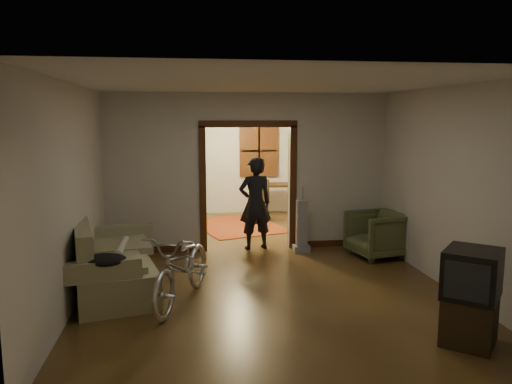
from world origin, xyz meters
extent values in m
cube|color=#3F2B14|center=(0.00, 0.00, 0.00)|extent=(5.00, 8.50, 0.01)
cube|color=white|center=(0.00, 0.00, 2.80)|extent=(5.00, 8.50, 0.01)
cube|color=beige|center=(0.00, 4.25, 1.40)|extent=(5.00, 0.02, 2.80)
cube|color=beige|center=(-2.50, 0.00, 1.40)|extent=(0.02, 8.50, 2.80)
cube|color=beige|center=(2.50, 0.00, 1.40)|extent=(0.02, 8.50, 2.80)
cube|color=beige|center=(0.00, 0.75, 1.40)|extent=(5.00, 0.14, 2.80)
cube|color=#3F210E|center=(0.00, 0.75, 1.10)|extent=(1.74, 0.20, 2.32)
cube|color=black|center=(0.70, 4.21, 1.55)|extent=(0.98, 0.06, 1.28)
sphere|color=#FFE0A5|center=(0.00, 2.50, 2.35)|extent=(0.24, 0.24, 0.24)
cube|color=silver|center=(1.05, 0.68, 1.25)|extent=(0.08, 0.01, 0.12)
cube|color=olive|center=(-2.13, -1.16, 0.50)|extent=(1.45, 2.34, 1.00)
cylinder|color=beige|center=(-2.03, -0.86, 0.53)|extent=(0.11, 0.88, 0.11)
ellipsoid|color=black|center=(-2.08, -2.07, 0.68)|extent=(0.53, 0.39, 0.15)
imported|color=silver|center=(-1.15, -1.80, 0.48)|extent=(1.21, 1.93, 0.96)
imported|color=#4C5932|center=(2.12, -0.09, 0.39)|extent=(1.02, 1.00, 0.79)
cube|color=black|center=(1.84, -3.41, 0.25)|extent=(0.74, 0.75, 0.50)
cube|color=black|center=(1.84, -3.41, 0.76)|extent=(0.79, 0.79, 0.51)
cube|color=gray|center=(0.91, 0.40, 0.47)|extent=(0.31, 0.26, 0.93)
imported|color=black|center=(0.13, 0.72, 0.84)|extent=(0.68, 0.51, 1.68)
cube|color=maroon|center=(-0.02, 2.68, 0.01)|extent=(2.25, 2.58, 0.02)
cube|color=black|center=(-1.38, 3.68, 0.81)|extent=(0.89, 0.60, 1.63)
sphere|color=#1E5972|center=(-1.38, 3.68, 1.94)|extent=(0.30, 0.30, 0.30)
cube|color=#332111|center=(0.98, 3.70, 0.39)|extent=(1.10, 0.70, 0.77)
cube|color=#332111|center=(0.53, 3.14, 0.49)|extent=(0.45, 0.45, 0.98)
camera|label=1|loc=(-1.08, -8.04, 2.37)|focal=35.00mm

